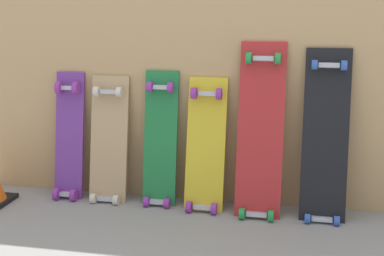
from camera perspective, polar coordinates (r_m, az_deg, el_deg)
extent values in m
plane|color=gray|center=(2.96, 0.27, -8.05)|extent=(12.00, 12.00, 0.00)
cube|color=tan|center=(2.84, 0.56, 7.87)|extent=(2.56, 0.04, 1.62)
cube|color=#6B338C|center=(3.05, -13.19, -1.39)|extent=(0.17, 0.15, 0.77)
cube|color=#B7B7BF|center=(3.07, -13.50, -7.02)|extent=(0.07, 0.04, 0.03)
cube|color=#B7B7BF|center=(3.02, -13.28, 4.28)|extent=(0.07, 0.04, 0.03)
cylinder|color=purple|center=(3.08, -14.52, -6.98)|extent=(0.03, 0.07, 0.07)
cylinder|color=purple|center=(3.04, -12.76, -7.16)|extent=(0.03, 0.07, 0.07)
cylinder|color=purple|center=(3.03, -14.30, 4.29)|extent=(0.03, 0.07, 0.07)
cylinder|color=purple|center=(2.98, -12.51, 4.27)|extent=(0.03, 0.07, 0.07)
cube|color=tan|center=(2.96, -9.02, -1.86)|extent=(0.21, 0.16, 0.76)
cube|color=#B7B7BF|center=(2.98, -9.36, -7.60)|extent=(0.10, 0.04, 0.03)
cube|color=#B7B7BF|center=(2.93, -9.02, 3.92)|extent=(0.10, 0.04, 0.03)
cylinder|color=beige|center=(2.99, -10.68, -7.54)|extent=(0.03, 0.05, 0.05)
cylinder|color=beige|center=(2.94, -8.26, -7.77)|extent=(0.03, 0.05, 0.05)
cylinder|color=beige|center=(2.94, -10.35, 3.95)|extent=(0.03, 0.05, 0.05)
cylinder|color=beige|center=(2.89, -7.91, 3.90)|extent=(0.03, 0.05, 0.05)
cube|color=#1E7238|center=(2.87, -3.46, -1.81)|extent=(0.18, 0.15, 0.80)
cube|color=#B7B7BF|center=(2.90, -3.77, -8.03)|extent=(0.08, 0.04, 0.03)
cube|color=#B7B7BF|center=(2.84, -3.40, 4.46)|extent=(0.08, 0.04, 0.03)
cylinder|color=purple|center=(2.90, -4.96, -8.01)|extent=(0.03, 0.06, 0.06)
cylinder|color=purple|center=(2.87, -2.74, -8.19)|extent=(0.03, 0.06, 0.06)
cylinder|color=purple|center=(2.84, -4.61, 4.49)|extent=(0.03, 0.06, 0.06)
cylinder|color=purple|center=(2.81, -2.36, 4.43)|extent=(0.03, 0.06, 0.06)
cube|color=gold|center=(2.81, 1.50, -2.46)|extent=(0.21, 0.19, 0.77)
cube|color=#B7B7BF|center=(2.81, 1.13, -8.64)|extent=(0.09, 0.04, 0.03)
cube|color=#B7B7BF|center=(2.78, 1.69, 3.75)|extent=(0.09, 0.04, 0.03)
cylinder|color=purple|center=(2.81, -0.25, -8.59)|extent=(0.03, 0.06, 0.06)
cylinder|color=purple|center=(2.78, 2.40, -8.78)|extent=(0.03, 0.06, 0.06)
cylinder|color=purple|center=(2.78, 0.31, 3.82)|extent=(0.03, 0.06, 0.06)
cylinder|color=purple|center=(2.76, 2.96, 3.73)|extent=(0.03, 0.06, 0.06)
cube|color=#B22626|center=(2.73, 7.44, -0.93)|extent=(0.24, 0.23, 0.96)
cube|color=#B7B7BF|center=(2.75, 7.04, -9.32)|extent=(0.11, 0.04, 0.03)
cube|color=#B7B7BF|center=(2.73, 7.79, 7.49)|extent=(0.11, 0.04, 0.03)
cylinder|color=#268C3F|center=(2.73, 5.45, -9.29)|extent=(0.03, 0.06, 0.06)
cylinder|color=#268C3F|center=(2.72, 8.57, -9.46)|extent=(0.03, 0.06, 0.06)
cylinder|color=#268C3F|center=(2.71, 6.20, 7.59)|extent=(0.03, 0.06, 0.06)
cylinder|color=#268C3F|center=(2.71, 9.33, 7.48)|extent=(0.03, 0.06, 0.06)
cube|color=black|center=(2.74, 14.30, -1.52)|extent=(0.23, 0.21, 0.94)
cube|color=#B7B7BF|center=(2.76, 13.96, -9.62)|extent=(0.10, 0.04, 0.03)
cube|color=#B7B7BF|center=(2.73, 14.70, 6.61)|extent=(0.10, 0.04, 0.03)
cylinder|color=#3359B2|center=(2.74, 12.47, -9.62)|extent=(0.03, 0.05, 0.05)
cylinder|color=#3359B2|center=(2.75, 15.48, -9.73)|extent=(0.03, 0.05, 0.05)
cylinder|color=#3359B2|center=(2.71, 13.21, 6.72)|extent=(0.03, 0.05, 0.05)
cylinder|color=#3359B2|center=(2.72, 16.23, 6.57)|extent=(0.03, 0.05, 0.05)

